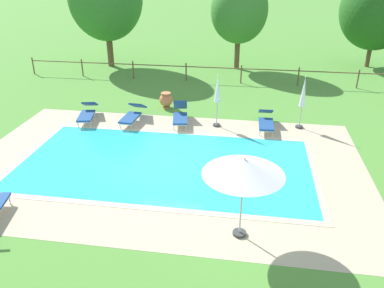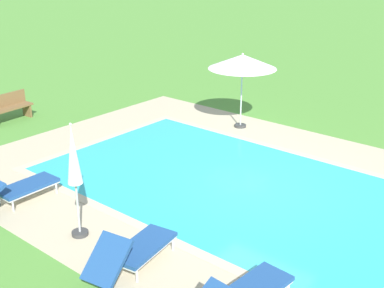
% 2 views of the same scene
% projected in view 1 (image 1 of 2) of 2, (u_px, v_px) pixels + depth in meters
% --- Properties ---
extents(ground_plane, '(160.00, 160.00, 0.00)m').
position_uv_depth(ground_plane, '(165.00, 164.00, 13.65)').
color(ground_plane, '#518E38').
extents(pool_deck_paving, '(13.90, 9.01, 0.01)m').
position_uv_depth(pool_deck_paving, '(165.00, 164.00, 13.65)').
color(pool_deck_paving, '#BCAD8E').
rests_on(pool_deck_paving, ground).
extents(swimming_pool_water, '(10.08, 5.19, 0.01)m').
position_uv_depth(swimming_pool_water, '(165.00, 164.00, 13.65)').
color(swimming_pool_water, '#2DB7C6').
rests_on(swimming_pool_water, ground).
extents(pool_coping_rim, '(10.56, 5.67, 0.01)m').
position_uv_depth(pool_coping_rim, '(165.00, 163.00, 13.65)').
color(pool_coping_rim, beige).
rests_on(pool_coping_rim, ground).
extents(sun_lounger_north_near_steps, '(0.64, 2.08, 0.71)m').
position_uv_depth(sun_lounger_north_near_steps, '(266.00, 121.00, 16.35)').
color(sun_lounger_north_near_steps, navy).
rests_on(sun_lounger_north_near_steps, ground).
extents(sun_lounger_north_far, '(0.92, 2.03, 0.89)m').
position_uv_depth(sun_lounger_north_far, '(180.00, 115.00, 16.90)').
color(sun_lounger_north_far, navy).
rests_on(sun_lounger_north_far, ground).
extents(sun_lounger_north_end, '(1.01, 2.15, 0.72)m').
position_uv_depth(sun_lounger_north_end, '(87.00, 112.00, 17.21)').
color(sun_lounger_north_end, navy).
rests_on(sun_lounger_north_end, ground).
extents(sun_lounger_south_near_corner, '(0.74, 2.10, 0.74)m').
position_uv_depth(sun_lounger_south_near_corner, '(133.00, 114.00, 16.99)').
color(sun_lounger_south_near_corner, navy).
rests_on(sun_lounger_south_near_corner, ground).
extents(patio_umbrella_open_foreground, '(2.03, 2.03, 2.28)m').
position_uv_depth(patio_umbrella_open_foreground, '(244.00, 167.00, 9.28)').
color(patio_umbrella_open_foreground, '#383838').
rests_on(patio_umbrella_open_foreground, ground).
extents(patio_umbrella_closed_row_west, '(0.32, 0.32, 2.29)m').
position_uv_depth(patio_umbrella_closed_row_west, '(218.00, 92.00, 16.08)').
color(patio_umbrella_closed_row_west, '#383838').
rests_on(patio_umbrella_closed_row_west, ground).
extents(patio_umbrella_closed_row_centre, '(0.32, 0.32, 2.26)m').
position_uv_depth(patio_umbrella_closed_row_centre, '(303.00, 95.00, 15.94)').
color(patio_umbrella_closed_row_centre, '#383838').
rests_on(patio_umbrella_closed_row_centre, ground).
extents(terracotta_urn_near_fence, '(0.64, 0.64, 0.75)m').
position_uv_depth(terracotta_urn_near_fence, '(166.00, 100.00, 18.60)').
color(terracotta_urn_near_fence, '#C67547').
rests_on(terracotta_urn_near_fence, ground).
extents(perimeter_fence, '(22.57, 0.08, 1.05)m').
position_uv_depth(perimeter_fence, '(213.00, 70.00, 22.40)').
color(perimeter_fence, brown).
rests_on(perimeter_fence, ground).
extents(tree_west_mid, '(4.60, 4.60, 6.15)m').
position_uv_depth(tree_west_mid, '(378.00, 10.00, 24.33)').
color(tree_west_mid, brown).
rests_on(tree_west_mid, ground).
extents(tree_centre, '(3.55, 3.55, 5.68)m').
position_uv_depth(tree_centre, '(239.00, 10.00, 23.91)').
color(tree_centre, brown).
rests_on(tree_centre, ground).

